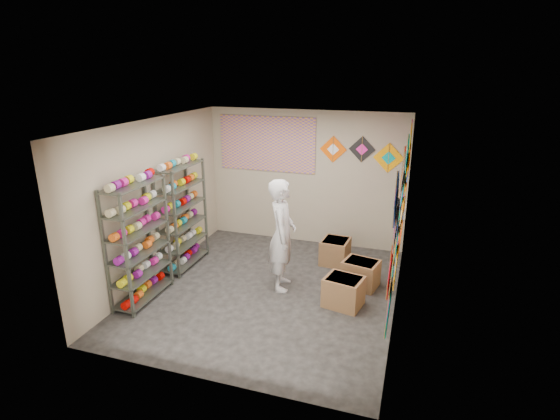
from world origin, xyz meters
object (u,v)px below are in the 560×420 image
(shopkeeper, at_px, (282,235))
(carton_b, at_px, (361,274))
(carton_c, at_px, (335,251))
(shelf_rack_back, at_px, (182,216))
(carton_a, at_px, (344,292))
(shelf_rack_front, at_px, (139,243))

(shopkeeper, bearing_deg, carton_b, -84.11)
(carton_b, bearing_deg, carton_c, 139.73)
(shelf_rack_back, xyz_separation_m, carton_b, (3.18, 0.15, -0.72))
(shopkeeper, bearing_deg, carton_a, -117.37)
(shopkeeper, height_order, carton_c, shopkeeper)
(shelf_rack_front, bearing_deg, shopkeeper, 28.08)
(shelf_rack_back, relative_size, carton_b, 3.45)
(shelf_rack_back, relative_size, carton_c, 3.60)
(shelf_rack_back, bearing_deg, carton_a, -10.17)
(carton_b, relative_size, carton_c, 1.05)
(shelf_rack_back, bearing_deg, carton_b, 2.74)
(carton_a, distance_m, carton_b, 0.71)
(shelf_rack_front, bearing_deg, carton_b, 24.52)
(shelf_rack_back, distance_m, shopkeeper, 1.97)
(shelf_rack_back, distance_m, carton_b, 3.27)
(shelf_rack_front, height_order, shelf_rack_back, same)
(shopkeeper, distance_m, carton_b, 1.47)
(carton_c, bearing_deg, shelf_rack_front, -135.36)
(shopkeeper, distance_m, carton_a, 1.31)
(shelf_rack_back, xyz_separation_m, carton_c, (2.61, 0.92, -0.72))
(shopkeeper, relative_size, carton_c, 3.49)
(carton_b, distance_m, carton_c, 0.96)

